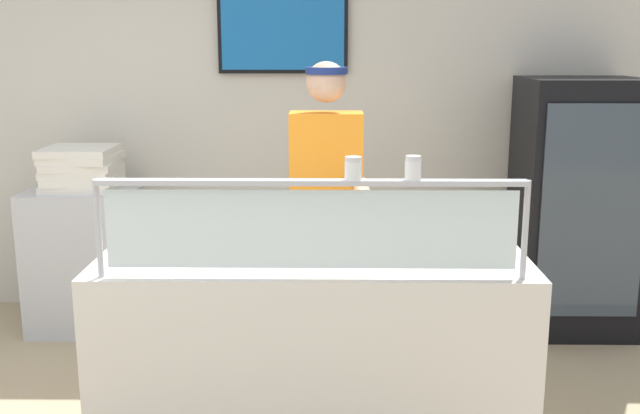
# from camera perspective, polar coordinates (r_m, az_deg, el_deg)

# --- Properties ---
(ground_plane) EXTENTS (12.00, 12.00, 0.00)m
(ground_plane) POSITION_cam_1_polar(r_m,az_deg,el_deg) (4.15, -0.32, -13.95)
(ground_plane) COLOR tan
(ground_plane) RESTS_ON ground
(shop_rear_unit) EXTENTS (6.25, 0.13, 2.70)m
(shop_rear_unit) POSITION_cam_1_polar(r_m,az_deg,el_deg) (5.15, -0.08, 7.06)
(shop_rear_unit) COLOR beige
(shop_rear_unit) RESTS_ON ground
(serving_counter) EXTENTS (1.85, 0.75, 0.95)m
(serving_counter) POSITION_cam_1_polar(r_m,az_deg,el_deg) (3.39, -0.53, -11.46)
(serving_counter) COLOR silver
(serving_counter) RESTS_ON ground
(sneeze_guard) EXTENTS (1.68, 0.06, 0.39)m
(sneeze_guard) POSITION_cam_1_polar(r_m,az_deg,el_deg) (2.85, -0.71, -0.62)
(sneeze_guard) COLOR #B2B5BC
(sneeze_guard) RESTS_ON serving_counter
(pizza_tray) EXTENTS (0.52, 0.52, 0.04)m
(pizza_tray) POSITION_cam_1_polar(r_m,az_deg,el_deg) (3.28, 0.50, -3.11)
(pizza_tray) COLOR #9EA0A8
(pizza_tray) RESTS_ON serving_counter
(pizza_server) EXTENTS (0.12, 0.29, 0.01)m
(pizza_server) POSITION_cam_1_polar(r_m,az_deg,el_deg) (3.26, -0.08, -2.83)
(pizza_server) COLOR #ADAFB7
(pizza_server) RESTS_ON pizza_tray
(parmesan_shaker) EXTENTS (0.07, 0.07, 0.09)m
(parmesan_shaker) POSITION_cam_1_polar(r_m,az_deg,el_deg) (2.82, 2.57, 2.88)
(parmesan_shaker) COLOR white
(parmesan_shaker) RESTS_ON sneeze_guard
(pepper_flake_shaker) EXTENTS (0.06, 0.06, 0.09)m
(pepper_flake_shaker) POSITION_cam_1_polar(r_m,az_deg,el_deg) (2.83, 7.18, 2.88)
(pepper_flake_shaker) COLOR white
(pepper_flake_shaker) RESTS_ON sneeze_guard
(worker_figure) EXTENTS (0.41, 0.50, 1.76)m
(worker_figure) POSITION_cam_1_polar(r_m,az_deg,el_deg) (3.92, 0.53, 0.09)
(worker_figure) COLOR #23232D
(worker_figure) RESTS_ON ground
(drink_fridge) EXTENTS (0.73, 0.67, 1.64)m
(drink_fridge) POSITION_cam_1_polar(r_m,az_deg,el_deg) (5.05, 19.04, 0.05)
(drink_fridge) COLOR black
(drink_fridge) RESTS_ON ground
(prep_shelf) EXTENTS (0.70, 0.55, 0.93)m
(prep_shelf) POSITION_cam_1_polar(r_m,az_deg,el_deg) (5.09, -17.47, -3.83)
(prep_shelf) COLOR #B7BABF
(prep_shelf) RESTS_ON ground
(pizza_box_stack) EXTENTS (0.46, 0.45, 0.27)m
(pizza_box_stack) POSITION_cam_1_polar(r_m,az_deg,el_deg) (4.96, -17.85, 2.86)
(pizza_box_stack) COLOR silver
(pizza_box_stack) RESTS_ON prep_shelf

